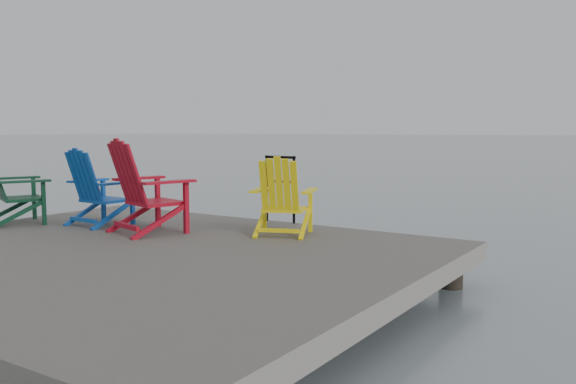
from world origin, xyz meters
The scene contains 7 objects.
ground centered at (0.00, 0.00, 0.00)m, with size 400.00×400.00×0.00m, color slate.
dock centered at (0.00, 0.00, 0.35)m, with size 6.00×5.00×1.40m.
handrail centered at (0.25, 2.45, 1.04)m, with size 0.48×0.04×0.90m.
chair_green centered at (-2.63, 0.36, 1.01)m, with size 0.99×0.95×1.02m.
chair_blue centered at (-1.60, 0.91, 1.00)m, with size 0.82×0.76×0.98m.
chair_red centered at (-0.63, 0.83, 1.06)m, with size 1.03×0.98×1.11m.
chair_yellow centered at (0.85, 1.60, 0.96)m, with size 0.88×0.84×0.91m.
Camera 1 is at (4.81, -4.33, 1.75)m, focal length 38.00 mm.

